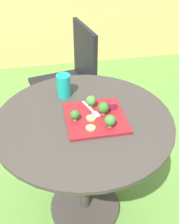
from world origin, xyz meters
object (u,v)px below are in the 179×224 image
object	(u,v)px
salad_plate	(95,118)
fork	(92,111)
drinking_glass	(64,87)
patio_chair	(72,75)

from	to	relation	value
salad_plate	fork	bearing A→B (deg)	98.32
salad_plate	drinking_glass	xyz separation A→B (m)	(-0.13, 0.24, 0.05)
patio_chair	salad_plate	size ratio (longest dim) A/B	3.09
salad_plate	fork	size ratio (longest dim) A/B	1.93
salad_plate	drinking_glass	distance (m)	0.27
fork	patio_chair	bearing A→B (deg)	90.08
patio_chair	fork	world-z (taller)	patio_chair
fork	salad_plate	bearing A→B (deg)	-81.68
patio_chair	drinking_glass	size ratio (longest dim) A/B	7.10
patio_chair	fork	xyz separation A→B (m)	(0.00, -0.80, 0.23)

